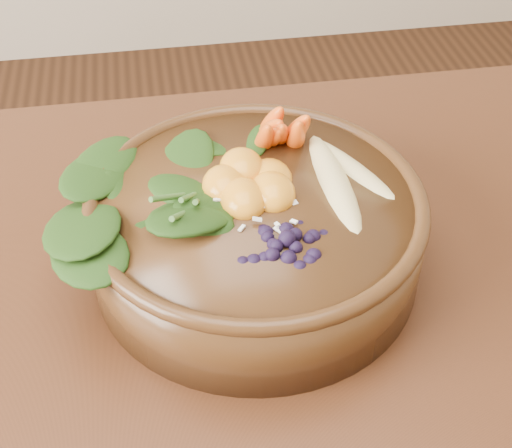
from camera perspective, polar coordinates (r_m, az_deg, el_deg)
The scene contains 7 objects.
stoneware_bowl at distance 0.59m, azimuth 0.00°, elevation -0.73°, with size 0.27×0.27×0.07m, color #4B2C13.
kale_heap at distance 0.58m, azimuth -5.93°, elevation 5.88°, with size 0.18×0.16×0.04m, color #214012, non-canonical shape.
carrot_cluster at distance 0.61m, azimuth 1.76°, elevation 9.89°, with size 0.06×0.06×0.07m, color #FD601A, non-canonical shape.
banana_halves at distance 0.58m, azimuth 7.05°, elevation 5.01°, with size 0.08×0.15×0.03m.
mandarin_cluster at distance 0.56m, azimuth -0.45°, elevation 4.24°, with size 0.08×0.09×0.03m, color orange, non-canonical shape.
blueberry_pile at distance 0.51m, azimuth 2.60°, elevation -0.03°, with size 0.13×0.09×0.04m, color black, non-canonical shape.
coconut_flakes at distance 0.55m, azimuth 0.90°, elevation 1.20°, with size 0.09×0.07×0.01m, color white, non-canonical shape.
Camera 1 is at (0.20, -0.26, 1.18)m, focal length 50.00 mm.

